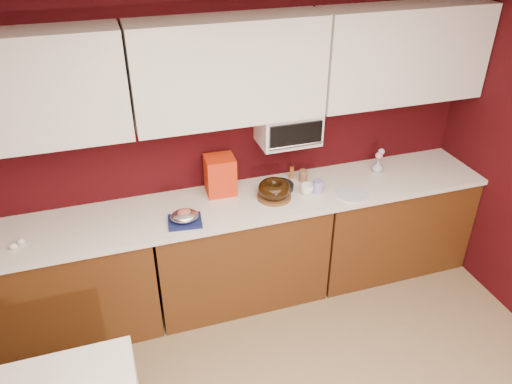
{
  "coord_description": "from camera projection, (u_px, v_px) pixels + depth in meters",
  "views": [
    {
      "loc": [
        -0.84,
        -1.1,
        2.87
      ],
      "look_at": [
        0.11,
        1.84,
        1.02
      ],
      "focal_mm": 35.0,
      "sensor_mm": 36.0,
      "label": 1
    }
  ],
  "objects": [
    {
      "name": "ceiling",
      "position": [
        430.0,
        59.0,
        1.31
      ],
      "size": [
        4.0,
        4.5,
        0.02
      ],
      "primitive_type": "cube",
      "color": "white",
      "rests_on": "wall_back"
    },
    {
      "name": "wall_back",
      "position": [
        225.0,
        142.0,
        3.79
      ],
      "size": [
        4.0,
        0.02,
        2.5
      ],
      "primitive_type": "cube",
      "color": "#37070A",
      "rests_on": "floor"
    },
    {
      "name": "base_cabinet_left",
      "position": [
        62.0,
        287.0,
        3.61
      ],
      "size": [
        1.31,
        0.58,
        0.86
      ],
      "primitive_type": "cube",
      "color": "#542D10",
      "rests_on": "floor"
    },
    {
      "name": "base_cabinet_center",
      "position": [
        239.0,
        252.0,
        3.96
      ],
      "size": [
        1.31,
        0.58,
        0.86
      ],
      "primitive_type": "cube",
      "color": "#542D10",
      "rests_on": "floor"
    },
    {
      "name": "base_cabinet_right",
      "position": [
        387.0,
        223.0,
        4.31
      ],
      "size": [
        1.31,
        0.58,
        0.86
      ],
      "primitive_type": "cube",
      "color": "#542D10",
      "rests_on": "floor"
    },
    {
      "name": "countertop",
      "position": [
        238.0,
        204.0,
        3.73
      ],
      "size": [
        4.0,
        0.62,
        0.04
      ],
      "primitive_type": "cube",
      "color": "white",
      "rests_on": "base_cabinet_center"
    },
    {
      "name": "upper_cabinet_left",
      "position": [
        15.0,
        92.0,
        2.99
      ],
      "size": [
        1.31,
        0.33,
        0.7
      ],
      "primitive_type": "cube",
      "color": "white",
      "rests_on": "wall_back"
    },
    {
      "name": "upper_cabinet_center",
      "position": [
        229.0,
        71.0,
        3.34
      ],
      "size": [
        1.31,
        0.33,
        0.7
      ],
      "primitive_type": "cube",
      "color": "white",
      "rests_on": "wall_back"
    },
    {
      "name": "upper_cabinet_right",
      "position": [
        402.0,
        54.0,
        3.7
      ],
      "size": [
        1.31,
        0.33,
        0.7
      ],
      "primitive_type": "cube",
      "color": "white",
      "rests_on": "wall_back"
    },
    {
      "name": "toaster_oven",
      "position": [
        288.0,
        127.0,
        3.72
      ],
      "size": [
        0.45,
        0.3,
        0.25
      ],
      "primitive_type": "cube",
      "color": "white",
      "rests_on": "upper_cabinet_center"
    },
    {
      "name": "toaster_oven_door",
      "position": [
        296.0,
        135.0,
        3.59
      ],
      "size": [
        0.4,
        0.02,
        0.18
      ],
      "primitive_type": "cube",
      "color": "black",
      "rests_on": "toaster_oven"
    },
    {
      "name": "toaster_oven_handle",
      "position": [
        296.0,
        146.0,
        3.62
      ],
      "size": [
        0.42,
        0.02,
        0.02
      ],
      "primitive_type": "cylinder",
      "rotation": [
        0.0,
        1.57,
        0.0
      ],
      "color": "silver",
      "rests_on": "toaster_oven"
    },
    {
      "name": "cake_base",
      "position": [
        274.0,
        197.0,
        3.75
      ],
      "size": [
        0.28,
        0.28,
        0.02
      ],
      "primitive_type": "cylinder",
      "rotation": [
        0.0,
        0.0,
        0.1
      ],
      "color": "brown",
      "rests_on": "countertop"
    },
    {
      "name": "bundt_cake",
      "position": [
        274.0,
        189.0,
        3.72
      ],
      "size": [
        0.28,
        0.28,
        0.1
      ],
      "primitive_type": "torus",
      "rotation": [
        0.0,
        0.0,
        0.17
      ],
      "color": "black",
      "rests_on": "cake_base"
    },
    {
      "name": "navy_towel",
      "position": [
        185.0,
        221.0,
        3.48
      ],
      "size": [
        0.25,
        0.22,
        0.02
      ],
      "primitive_type": "cube",
      "rotation": [
        0.0,
        0.0,
        -0.13
      ],
      "color": "#141C4E",
      "rests_on": "countertop"
    },
    {
      "name": "foil_ham_nest",
      "position": [
        184.0,
        216.0,
        3.45
      ],
      "size": [
        0.23,
        0.2,
        0.07
      ],
      "primitive_type": "ellipsoid",
      "rotation": [
        0.0,
        0.0,
        -0.23
      ],
      "color": "silver",
      "rests_on": "navy_towel"
    },
    {
      "name": "roasted_ham",
      "position": [
        184.0,
        213.0,
        3.44
      ],
      "size": [
        0.12,
        0.11,
        0.06
      ],
      "primitive_type": "ellipsoid",
      "rotation": [
        0.0,
        0.0,
        -0.35
      ],
      "color": "#B55A52",
      "rests_on": "foil_ham_nest"
    },
    {
      "name": "pandoro_box",
      "position": [
        220.0,
        175.0,
        3.76
      ],
      "size": [
        0.23,
        0.21,
        0.3
      ],
      "primitive_type": "cube",
      "rotation": [
        0.0,
        0.0,
        -0.04
      ],
      "color": "#B70E0C",
      "rests_on": "countertop"
    },
    {
      "name": "dark_pan",
      "position": [
        279.0,
        186.0,
        3.87
      ],
      "size": [
        0.24,
        0.24,
        0.04
      ],
      "primitive_type": "cylinder",
      "rotation": [
        0.0,
        0.0,
        0.09
      ],
      "color": "black",
      "rests_on": "countertop"
    },
    {
      "name": "coffee_mug",
      "position": [
        307.0,
        188.0,
        3.79
      ],
      "size": [
        0.1,
        0.1,
        0.1
      ],
      "primitive_type": "imported",
      "rotation": [
        0.0,
        0.0,
        0.14
      ],
      "color": "white",
      "rests_on": "countertop"
    },
    {
      "name": "blue_jar",
      "position": [
        318.0,
        186.0,
        3.82
      ],
      "size": [
        0.1,
        0.1,
        0.1
      ],
      "primitive_type": "cylinder",
      "rotation": [
        0.0,
        0.0,
        -0.37
      ],
      "color": "#221C9A",
      "rests_on": "countertop"
    },
    {
      "name": "flower_vase",
      "position": [
        378.0,
        166.0,
        4.09
      ],
      "size": [
        0.08,
        0.08,
        0.11
      ],
      "primitive_type": "imported",
      "rotation": [
        0.0,
        0.0,
        -0.11
      ],
      "color": "#B2B5CA",
      "rests_on": "countertop"
    },
    {
      "name": "flower_pink",
      "position": [
        379.0,
        156.0,
        4.04
      ],
      "size": [
        0.06,
        0.06,
        0.06
      ],
      "primitive_type": "sphere",
      "color": "pink",
      "rests_on": "flower_vase"
    },
    {
      "name": "flower_blue",
      "position": [
        381.0,
        152.0,
        4.05
      ],
      "size": [
        0.05,
        0.05,
        0.05
      ],
      "primitive_type": "sphere",
      "color": "#96C6F1",
      "rests_on": "flower_vase"
    },
    {
      "name": "china_plate",
      "position": [
        352.0,
        194.0,
        3.79
      ],
      "size": [
        0.28,
        0.28,
        0.01
      ],
      "primitive_type": "cylinder",
      "rotation": [
        0.0,
        0.0,
        -0.16
      ],
      "color": "silver",
      "rests_on": "countertop"
    },
    {
      "name": "amber_bottle",
      "position": [
        292.0,
        173.0,
        3.99
      ],
      "size": [
        0.03,
        0.03,
        0.1
      ],
      "primitive_type": "cylinder",
      "rotation": [
        0.0,
        0.0,
        -0.0
      ],
      "color": "#91501A",
      "rests_on": "countertop"
    },
    {
      "name": "paper_cup",
      "position": [
        303.0,
        176.0,
        3.95
      ],
      "size": [
        0.08,
        0.08,
        0.1
      ],
      "primitive_type": "cylinder",
      "rotation": [
        0.0,
        0.0,
        -0.29
      ],
      "color": "brown",
      "rests_on": "countertop"
    },
    {
      "name": "egg_left",
      "position": [
        13.0,
        246.0,
        3.21
      ],
      "size": [
        0.05,
        0.04,
        0.04
      ],
      "primitive_type": "ellipsoid",
      "rotation": [
        0.0,
        0.0,
        0.02
      ],
      "color": "white",
      "rests_on": "countertop"
    },
    {
      "name": "egg_right",
      "position": [
        21.0,
        241.0,
        3.26
      ],
      "size": [
        0.06,
        0.05,
        0.04
      ],
      "primitive_type": "ellipsoid",
      "rotation": [
        0.0,
        0.0,
        -0.12
      ],
      "color": "silver",
      "rests_on": "countertop"
    }
  ]
}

